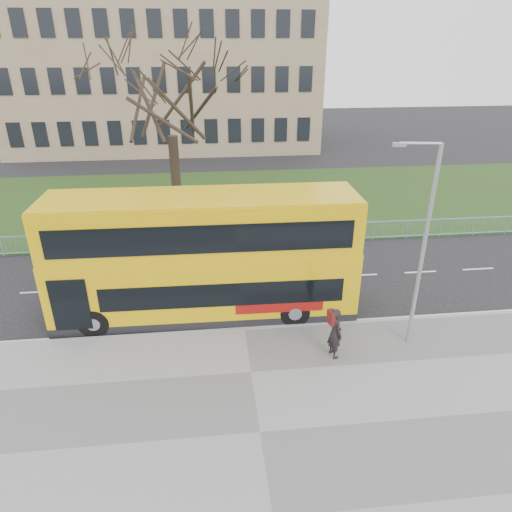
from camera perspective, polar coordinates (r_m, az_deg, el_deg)
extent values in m
plane|color=black|center=(19.35, -1.84, -6.77)|extent=(120.00, 120.00, 0.00)
cube|color=slate|center=(14.09, 0.51, -21.31)|extent=(80.00, 10.50, 0.12)
cube|color=gray|center=(18.02, -1.45, -9.20)|extent=(80.00, 0.20, 0.14)
cube|color=#203714|center=(32.32, -3.88, 6.90)|extent=(80.00, 15.40, 0.08)
cube|color=#8C7359|center=(51.56, -11.28, 21.38)|extent=(30.00, 15.00, 14.00)
cube|color=#DDAD09|center=(18.56, -6.33, -2.99)|extent=(11.97, 3.02, 2.22)
cube|color=#DDAD09|center=(17.98, -6.53, 0.65)|extent=(11.97, 3.02, 0.38)
cube|color=#DDAD09|center=(17.52, -6.72, 4.17)|extent=(11.91, 2.96, 1.99)
cube|color=black|center=(17.26, -4.11, -4.91)|extent=(9.20, 0.18, 0.97)
cube|color=black|center=(16.25, -6.76, 2.04)|extent=(10.97, 0.21, 1.08)
cylinder|color=black|center=(18.55, -19.61, -7.84)|extent=(1.19, 0.34, 1.18)
cylinder|color=black|center=(18.16, 4.86, -7.02)|extent=(1.19, 0.34, 1.18)
imported|color=black|center=(16.33, 9.84, -9.43)|extent=(0.61, 0.79, 1.92)
cylinder|color=gray|center=(16.48, 20.14, 0.45)|extent=(0.15, 0.15, 7.33)
cylinder|color=gray|center=(15.19, 19.88, 13.11)|extent=(1.28, 0.28, 0.09)
cube|color=gray|center=(15.02, 17.47, 13.14)|extent=(0.43, 0.22, 0.11)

